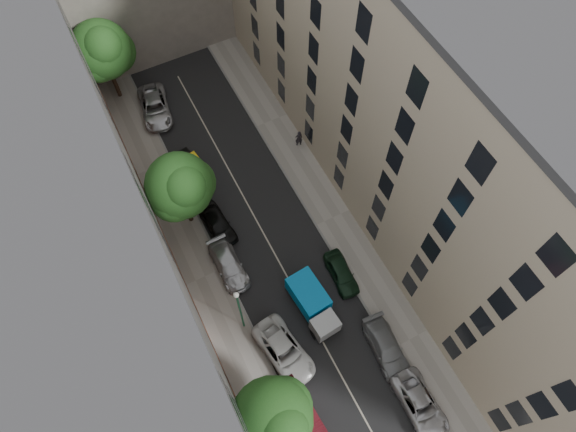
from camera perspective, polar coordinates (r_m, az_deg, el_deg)
ground at (r=39.86m, az=-1.92°, el=-3.44°), size 120.00×120.00×0.00m
road_surface at (r=39.85m, az=-1.92°, el=-3.43°), size 8.00×44.00×0.02m
sidewalk_left at (r=39.28m, az=-9.19°, el=-6.67°), size 3.00×44.00×0.15m
sidewalk_right at (r=41.04m, az=4.98°, el=-0.21°), size 3.00×44.00×0.15m
building_left at (r=30.74m, az=-21.27°, el=-3.82°), size 8.00×44.00×20.00m
building_right at (r=35.06m, az=14.24°, el=11.13°), size 8.00×44.00×20.00m
tarp_truck at (r=36.88m, az=2.78°, el=-9.72°), size 2.27×4.95×2.22m
car_left_1 at (r=35.71m, az=1.38°, el=-20.79°), size 2.01×4.62×1.48m
car_left_2 at (r=36.43m, az=-0.45°, el=-14.76°), size 3.16×5.52×1.45m
car_left_3 at (r=38.75m, az=-6.62°, el=-5.44°), size 1.98×4.65×1.34m
car_left_4 at (r=40.30m, az=-7.88°, el=-0.81°), size 2.13×4.43×1.46m
car_left_5 at (r=43.26m, az=-10.60°, el=5.13°), size 2.16×4.39×1.38m
car_left_6 at (r=47.92m, az=-14.56°, el=11.63°), size 3.32×5.66×1.48m
car_right_0 at (r=36.86m, az=14.49°, el=-19.64°), size 2.34×4.83×1.33m
car_right_1 at (r=37.16m, az=10.86°, el=-14.16°), size 2.28×4.79×1.35m
car_right_2 at (r=38.46m, az=5.95°, el=-6.33°), size 1.84×3.96×1.31m
tree_near at (r=31.16m, az=-1.56°, el=-21.76°), size 5.07×4.77×7.66m
tree_mid at (r=37.25m, az=-11.75°, el=3.13°), size 5.19×4.91×7.54m
tree_far at (r=46.85m, az=-19.84°, el=16.79°), size 5.25×4.97×8.03m
lamp_post at (r=33.76m, az=-5.43°, el=-10.09°), size 0.36×0.36×6.60m
pedestrian at (r=43.95m, az=1.21°, el=8.62°), size 0.70×0.53×1.75m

